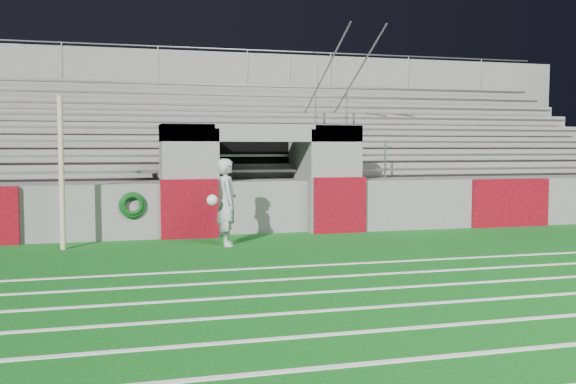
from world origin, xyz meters
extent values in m
plane|color=#0D5314|center=(0.00, 0.00, 0.00)|extent=(90.00, 90.00, 0.00)
cylinder|color=#BBAA8B|center=(-4.46, 2.05, 1.55)|extent=(0.11, 0.11, 3.10)
cube|color=white|center=(0.00, -6.00, 0.01)|extent=(28.00, 0.09, 0.01)
cube|color=white|center=(0.00, -5.00, 0.01)|extent=(28.00, 0.09, 0.01)
cube|color=white|center=(0.00, -4.00, 0.01)|extent=(28.00, 0.09, 0.01)
cube|color=white|center=(0.00, -3.00, 0.01)|extent=(28.00, 0.09, 0.01)
cube|color=white|center=(0.00, -2.00, 0.01)|extent=(28.00, 0.09, 0.01)
cube|color=white|center=(0.00, -1.00, 0.01)|extent=(28.00, 0.09, 0.01)
cube|color=#615E5C|center=(7.70, 3.17, 0.62)|extent=(10.60, 0.35, 1.25)
cube|color=#615E5C|center=(-1.80, 3.50, 1.30)|extent=(1.20, 1.00, 2.60)
cube|color=#615E5C|center=(1.80, 3.50, 1.30)|extent=(1.20, 1.00, 2.60)
cube|color=black|center=(0.00, 5.20, 1.25)|extent=(2.60, 0.20, 2.50)
cube|color=#615E5C|center=(-1.15, 4.10, 1.25)|extent=(0.10, 2.20, 2.50)
cube|color=#615E5C|center=(1.15, 4.10, 1.25)|extent=(0.10, 2.20, 2.50)
cube|color=#615E5C|center=(0.00, 3.50, 2.40)|extent=(4.80, 1.00, 0.40)
cube|color=#615E5C|center=(0.00, 7.35, 1.15)|extent=(26.00, 8.00, 0.20)
cube|color=#615E5C|center=(0.00, 7.35, 0.53)|extent=(26.00, 8.00, 1.05)
cube|color=#590710|center=(-1.80, 2.94, 0.68)|extent=(1.30, 0.15, 1.35)
cube|color=#590710|center=(1.80, 2.94, 0.68)|extent=(1.30, 0.15, 1.35)
cube|color=#590710|center=(6.50, 2.94, 0.62)|extent=(2.20, 0.15, 1.25)
cube|color=gray|center=(0.00, 4.43, 1.47)|extent=(23.00, 0.28, 0.06)
cube|color=#615E5C|center=(0.00, 5.28, 1.44)|extent=(24.00, 0.75, 0.38)
cube|color=gray|center=(0.00, 5.18, 1.85)|extent=(23.00, 0.28, 0.06)
cube|color=#615E5C|center=(0.00, 6.03, 1.63)|extent=(24.00, 0.75, 0.76)
cube|color=gray|center=(0.00, 5.93, 2.23)|extent=(23.00, 0.28, 0.06)
cube|color=#615E5C|center=(0.00, 6.78, 1.82)|extent=(24.00, 0.75, 1.14)
cube|color=gray|center=(0.00, 6.68, 2.61)|extent=(23.00, 0.28, 0.06)
cube|color=#615E5C|center=(0.00, 7.53, 2.01)|extent=(24.00, 0.75, 1.52)
cube|color=gray|center=(0.00, 7.43, 2.99)|extent=(23.00, 0.28, 0.06)
cube|color=#615E5C|center=(0.00, 8.28, 2.20)|extent=(24.00, 0.75, 1.90)
cube|color=gray|center=(0.00, 8.18, 3.37)|extent=(23.00, 0.28, 0.06)
cube|color=#615E5C|center=(0.00, 9.03, 2.39)|extent=(24.00, 0.75, 2.28)
cube|color=gray|center=(0.00, 8.93, 3.75)|extent=(23.00, 0.28, 0.06)
cube|color=#615E5C|center=(0.00, 9.78, 2.58)|extent=(24.00, 0.75, 2.66)
cube|color=gray|center=(0.00, 9.68, 4.13)|extent=(23.00, 0.28, 0.06)
cube|color=#615E5C|center=(0.00, 10.45, 2.65)|extent=(26.00, 0.60, 5.29)
cylinder|color=#A5A8AD|center=(2.50, 4.15, 1.75)|extent=(0.05, 0.05, 1.00)
cylinder|color=#A5A8AD|center=(2.50, 7.15, 3.27)|extent=(0.05, 0.05, 1.00)
cylinder|color=#A5A8AD|center=(2.50, 10.15, 4.79)|extent=(0.05, 0.05, 1.00)
cylinder|color=#A5A8AD|center=(2.50, 7.15, 3.77)|extent=(0.05, 6.02, 3.08)
cylinder|color=#A5A8AD|center=(3.50, 4.15, 1.75)|extent=(0.05, 0.05, 1.00)
cylinder|color=#A5A8AD|center=(3.50, 7.15, 3.27)|extent=(0.05, 0.05, 1.00)
cylinder|color=#A5A8AD|center=(3.50, 10.15, 4.79)|extent=(0.05, 0.05, 1.00)
cylinder|color=#A5A8AD|center=(3.50, 7.15, 3.77)|extent=(0.05, 6.02, 3.08)
cylinder|color=#A5A8AD|center=(-5.00, 10.15, 4.84)|extent=(0.05, 0.05, 1.10)
cylinder|color=#A5A8AD|center=(-2.00, 10.15, 4.84)|extent=(0.05, 0.05, 1.10)
cylinder|color=#A5A8AD|center=(1.00, 10.15, 4.84)|extent=(0.05, 0.05, 1.10)
cylinder|color=#A5A8AD|center=(4.00, 10.15, 4.84)|extent=(0.05, 0.05, 1.10)
cylinder|color=#A5A8AD|center=(7.00, 10.15, 4.84)|extent=(0.05, 0.05, 1.10)
cylinder|color=#A5A8AD|center=(10.00, 10.15, 4.84)|extent=(0.05, 0.05, 1.10)
cylinder|color=#A5A8AD|center=(0.00, 10.15, 5.39)|extent=(24.00, 0.05, 0.05)
imported|color=#A4A9AD|center=(-1.15, 1.71, 0.92)|extent=(0.48, 0.70, 1.83)
sphere|color=white|center=(-1.51, 1.42, 0.99)|extent=(0.23, 0.23, 0.23)
torus|color=#0C3E15|center=(-3.06, 2.95, 0.79)|extent=(0.59, 0.11, 0.59)
torus|color=#0C3E10|center=(-3.06, 2.90, 0.80)|extent=(0.48, 0.09, 0.48)
camera|label=1|loc=(-3.39, -11.59, 2.07)|focal=40.00mm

